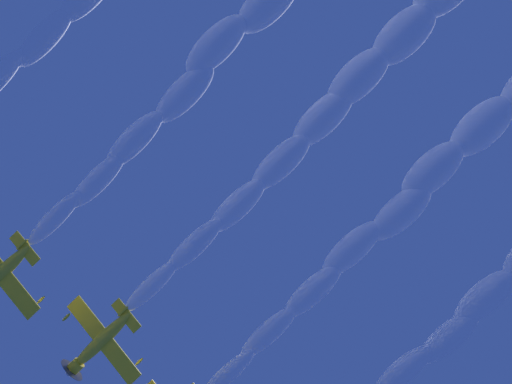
# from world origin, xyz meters

# --- Properties ---
(airplane_right_wingman) EXTENTS (7.21, 7.21, 3.86)m
(airplane_right_wingman) POSITION_xyz_m (-5.07, 1.53, 77.60)
(airplane_right_wingman) COLOR gold
(smoke_trail_right_wingman) EXTENTS (22.39, 43.42, 5.21)m
(smoke_trail_right_wingman) POSITION_xyz_m (-20.06, -28.70, 79.56)
(smoke_trail_right_wingman) COLOR white
(smoke_trail_outer_left) EXTENTS (22.69, 44.08, 5.29)m
(smoke_trail_outer_left) POSITION_xyz_m (-11.47, -32.26, 79.15)
(smoke_trail_outer_left) COLOR white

